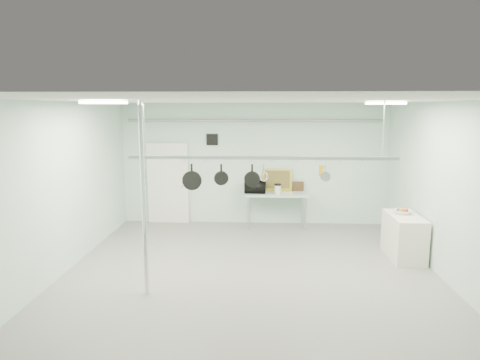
# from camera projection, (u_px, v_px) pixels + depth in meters

# --- Properties ---
(floor) EXTENTS (8.00, 8.00, 0.00)m
(floor) POSITION_uv_depth(u_px,v_px,m) (250.00, 281.00, 7.67)
(floor) COLOR gray
(floor) RESTS_ON ground
(ceiling) EXTENTS (7.00, 8.00, 0.02)m
(ceiling) POSITION_uv_depth(u_px,v_px,m) (250.00, 101.00, 7.13)
(ceiling) COLOR silver
(ceiling) RESTS_ON back_wall
(back_wall) EXTENTS (7.00, 0.02, 3.20)m
(back_wall) POSITION_uv_depth(u_px,v_px,m) (254.00, 164.00, 11.33)
(back_wall) COLOR #A7C8B6
(back_wall) RESTS_ON floor
(right_wall) EXTENTS (0.02, 8.00, 3.20)m
(right_wall) POSITION_uv_depth(u_px,v_px,m) (456.00, 196.00, 7.24)
(right_wall) COLOR #A7C8B6
(right_wall) RESTS_ON floor
(door) EXTENTS (1.10, 0.10, 2.20)m
(door) POSITION_uv_depth(u_px,v_px,m) (168.00, 184.00, 11.48)
(door) COLOR silver
(door) RESTS_ON floor
(wall_vent) EXTENTS (0.30, 0.04, 0.30)m
(wall_vent) POSITION_uv_depth(u_px,v_px,m) (212.00, 140.00, 11.25)
(wall_vent) COLOR black
(wall_vent) RESTS_ON back_wall
(conduit_pipe) EXTENTS (6.60, 0.07, 0.07)m
(conduit_pipe) POSITION_uv_depth(u_px,v_px,m) (254.00, 121.00, 11.05)
(conduit_pipe) COLOR gray
(conduit_pipe) RESTS_ON back_wall
(chrome_pole) EXTENTS (0.08, 0.08, 3.20)m
(chrome_pole) POSITION_uv_depth(u_px,v_px,m) (144.00, 201.00, 6.89)
(chrome_pole) COLOR silver
(chrome_pole) RESTS_ON floor
(prep_table) EXTENTS (1.60, 0.70, 0.91)m
(prep_table) POSITION_uv_depth(u_px,v_px,m) (277.00, 196.00, 11.05)
(prep_table) COLOR #ADCBB8
(prep_table) RESTS_ON floor
(side_cabinet) EXTENTS (0.60, 1.20, 0.90)m
(side_cabinet) POSITION_uv_depth(u_px,v_px,m) (404.00, 237.00, 8.82)
(side_cabinet) COLOR beige
(side_cabinet) RESTS_ON floor
(pot_rack) EXTENTS (4.80, 0.06, 1.00)m
(pot_rack) POSITION_uv_depth(u_px,v_px,m) (262.00, 156.00, 7.58)
(pot_rack) COLOR #B7B7BC
(pot_rack) RESTS_ON ceiling
(light_panel_left) EXTENTS (0.65, 0.30, 0.05)m
(light_panel_left) POSITION_uv_depth(u_px,v_px,m) (104.00, 102.00, 6.46)
(light_panel_left) COLOR white
(light_panel_left) RESTS_ON ceiling
(light_panel_right) EXTENTS (0.65, 0.30, 0.05)m
(light_panel_right) POSITION_uv_depth(u_px,v_px,m) (386.00, 103.00, 7.62)
(light_panel_right) COLOR white
(light_panel_right) RESTS_ON ceiling
(microwave) EXTENTS (0.56, 0.39, 0.30)m
(microwave) POSITION_uv_depth(u_px,v_px,m) (255.00, 187.00, 11.05)
(microwave) COLOR black
(microwave) RESTS_ON prep_table
(coffee_canister) EXTENTS (0.20, 0.20, 0.22)m
(coffee_canister) POSITION_uv_depth(u_px,v_px,m) (278.00, 190.00, 10.88)
(coffee_canister) COLOR silver
(coffee_canister) RESTS_ON prep_table
(painting_large) EXTENTS (0.78, 0.15, 0.58)m
(painting_large) POSITION_uv_depth(u_px,v_px,m) (277.00, 180.00, 11.28)
(painting_large) COLOR gold
(painting_large) RESTS_ON prep_table
(painting_small) EXTENTS (0.30, 0.09, 0.25)m
(painting_small) POSITION_uv_depth(u_px,v_px,m) (298.00, 186.00, 11.28)
(painting_small) COLOR #382613
(painting_small) RESTS_ON prep_table
(fruit_bowl) EXTENTS (0.45, 0.45, 0.09)m
(fruit_bowl) POSITION_uv_depth(u_px,v_px,m) (403.00, 212.00, 8.88)
(fruit_bowl) COLOR white
(fruit_bowl) RESTS_ON side_cabinet
(skillet_left) EXTENTS (0.35, 0.08, 0.47)m
(skillet_left) POSITION_uv_depth(u_px,v_px,m) (192.00, 177.00, 7.70)
(skillet_left) COLOR black
(skillet_left) RESTS_ON pot_rack
(skillet_mid) EXTENTS (0.26, 0.10, 0.37)m
(skillet_mid) POSITION_uv_depth(u_px,v_px,m) (221.00, 174.00, 7.67)
(skillet_mid) COLOR black
(skillet_mid) RESTS_ON pot_rack
(skillet_right) EXTENTS (0.28, 0.07, 0.39)m
(skillet_right) POSITION_uv_depth(u_px,v_px,m) (252.00, 175.00, 7.65)
(skillet_right) COLOR black
(skillet_right) RESTS_ON pot_rack
(whisk) EXTENTS (0.17, 0.17, 0.31)m
(whisk) POSITION_uv_depth(u_px,v_px,m) (264.00, 173.00, 7.63)
(whisk) COLOR silver
(whisk) RESTS_ON pot_rack
(grater) EXTENTS (0.09, 0.05, 0.21)m
(grater) POSITION_uv_depth(u_px,v_px,m) (321.00, 171.00, 7.57)
(grater) COLOR yellow
(grater) RESTS_ON pot_rack
(saucepan) EXTENTS (0.19, 0.12, 0.31)m
(saucepan) POSITION_uv_depth(u_px,v_px,m) (325.00, 173.00, 7.58)
(saucepan) COLOR silver
(saucepan) RESTS_ON pot_rack
(fruit_cluster) EXTENTS (0.24, 0.24, 0.09)m
(fruit_cluster) POSITION_uv_depth(u_px,v_px,m) (403.00, 210.00, 8.87)
(fruit_cluster) COLOR #95290D
(fruit_cluster) RESTS_ON fruit_bowl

